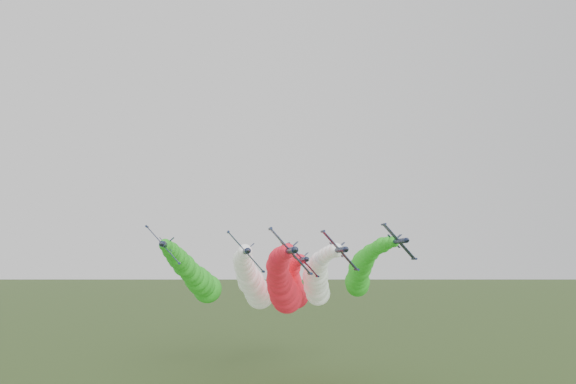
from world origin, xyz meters
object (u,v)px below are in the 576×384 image
jet_lead (283,286)px  jet_outer_left (196,277)px  jet_inner_right (317,280)px  jet_trail (293,286)px  jet_outer_right (361,273)px  jet_inner_left (253,283)px

jet_lead → jet_outer_left: jet_outer_left is taller
jet_inner_right → jet_outer_left: 31.52m
jet_lead → jet_outer_left: bearing=134.3°
jet_trail → jet_outer_right: bearing=-30.5°
jet_lead → jet_trail: bearing=77.0°
jet_lead → jet_inner_right: (9.96, 10.60, 0.99)m
jet_inner_left → jet_trail: 22.34m
jet_outer_left → jet_inner_right: bearing=-18.3°
jet_inner_right → jet_trail: bearing=99.6°
jet_lead → jet_inner_left: size_ratio=1.00×
jet_inner_right → jet_outer_left: jet_outer_left is taller
jet_inner_right → jet_outer_right: size_ratio=1.00×
jet_lead → jet_inner_left: jet_inner_left is taller
jet_lead → jet_outer_left: size_ratio=1.00×
jet_inner_left → jet_outer_right: (29.52, 8.39, 2.31)m
jet_lead → jet_trail: jet_lead is taller
jet_outer_right → jet_lead: bearing=-140.4°
jet_lead → jet_outer_left: 28.64m
jet_inner_right → jet_outer_left: size_ratio=0.99×
jet_lead → jet_inner_left: (-5.93, 11.14, 0.34)m
jet_outer_left → jet_outer_right: bearing=-1.2°
jet_inner_left → jet_inner_right: bearing=-1.9°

